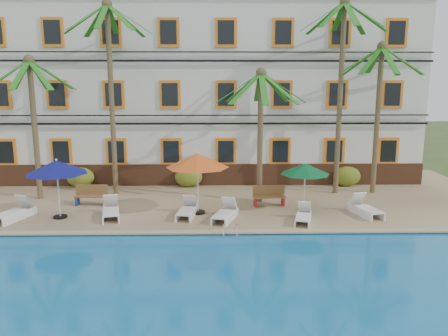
{
  "coord_description": "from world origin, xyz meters",
  "views": [
    {
      "loc": [
        0.93,
        -16.76,
        5.88
      ],
      "look_at": [
        1.32,
        3.0,
        2.0
      ],
      "focal_mm": 35.0,
      "sensor_mm": 36.0,
      "label": 1
    }
  ],
  "objects_px": {
    "umbrella_green": "(305,169)",
    "bench_right": "(269,196)",
    "palm_b": "(110,75)",
    "lounger_a": "(14,212)",
    "umbrella_blue": "(57,167)",
    "bench_left": "(91,195)",
    "umbrella_red": "(197,161)",
    "lounger_f": "(365,208)",
    "lounger_e": "(303,216)",
    "palm_a": "(33,107)",
    "pool_ladder": "(230,233)",
    "palm_d": "(341,73)",
    "lounger_c": "(187,210)",
    "lounger_b": "(111,211)",
    "lounger_d": "(225,213)",
    "palm_e": "(379,97)",
    "palm_c": "(260,115)"
  },
  "relations": [
    {
      "from": "bench_left",
      "to": "palm_b",
      "type": "bearing_deg",
      "value": 70.46
    },
    {
      "from": "umbrella_green",
      "to": "lounger_a",
      "type": "distance_m",
      "value": 12.54
    },
    {
      "from": "lounger_d",
      "to": "bench_left",
      "type": "height_order",
      "value": "bench_left"
    },
    {
      "from": "umbrella_blue",
      "to": "lounger_c",
      "type": "relative_size",
      "value": 1.36
    },
    {
      "from": "umbrella_red",
      "to": "lounger_c",
      "type": "bearing_deg",
      "value": -135.55
    },
    {
      "from": "palm_a",
      "to": "lounger_b",
      "type": "relative_size",
      "value": 3.47
    },
    {
      "from": "umbrella_green",
      "to": "lounger_f",
      "type": "xyz_separation_m",
      "value": [
        2.5,
        -0.77,
        -1.58
      ]
    },
    {
      "from": "lounger_b",
      "to": "bench_right",
      "type": "xyz_separation_m",
      "value": [
        6.93,
        1.68,
        0.18
      ]
    },
    {
      "from": "palm_b",
      "to": "lounger_e",
      "type": "bearing_deg",
      "value": -28.55
    },
    {
      "from": "palm_b",
      "to": "bench_left",
      "type": "height_order",
      "value": "palm_b"
    },
    {
      "from": "palm_a",
      "to": "lounger_a",
      "type": "xyz_separation_m",
      "value": [
        0.24,
        -3.36,
        -4.19
      ]
    },
    {
      "from": "lounger_a",
      "to": "palm_d",
      "type": "bearing_deg",
      "value": 15.89
    },
    {
      "from": "umbrella_green",
      "to": "bench_right",
      "type": "distance_m",
      "value": 2.19
    },
    {
      "from": "umbrella_red",
      "to": "lounger_f",
      "type": "bearing_deg",
      "value": -2.97
    },
    {
      "from": "lounger_d",
      "to": "bench_right",
      "type": "distance_m",
      "value": 2.98
    },
    {
      "from": "palm_b",
      "to": "bench_left",
      "type": "distance_m",
      "value": 5.91
    },
    {
      "from": "palm_b",
      "to": "lounger_a",
      "type": "bearing_deg",
      "value": -128.82
    },
    {
      "from": "umbrella_green",
      "to": "lounger_d",
      "type": "distance_m",
      "value": 4.13
    },
    {
      "from": "bench_left",
      "to": "lounger_f",
      "type": "bearing_deg",
      "value": -8.62
    },
    {
      "from": "palm_b",
      "to": "umbrella_blue",
      "type": "distance_m",
      "value": 5.71
    },
    {
      "from": "palm_c",
      "to": "umbrella_red",
      "type": "xyz_separation_m",
      "value": [
        -2.88,
        -1.94,
        -1.8
      ]
    },
    {
      "from": "palm_c",
      "to": "lounger_a",
      "type": "relative_size",
      "value": 3.04
    },
    {
      "from": "palm_c",
      "to": "umbrella_red",
      "type": "bearing_deg",
      "value": -146.02
    },
    {
      "from": "palm_d",
      "to": "lounger_c",
      "type": "bearing_deg",
      "value": -152.14
    },
    {
      "from": "lounger_e",
      "to": "palm_a",
      "type": "bearing_deg",
      "value": 162.07
    },
    {
      "from": "palm_e",
      "to": "lounger_b",
      "type": "xyz_separation_m",
      "value": [
        -12.63,
        -3.99,
        -4.62
      ]
    },
    {
      "from": "palm_b",
      "to": "palm_c",
      "type": "bearing_deg",
      "value": -11.81
    },
    {
      "from": "palm_a",
      "to": "bench_left",
      "type": "relative_size",
      "value": 4.58
    },
    {
      "from": "umbrella_red",
      "to": "umbrella_green",
      "type": "distance_m",
      "value": 4.77
    },
    {
      "from": "lounger_e",
      "to": "palm_e",
      "type": "bearing_deg",
      "value": 46.3
    },
    {
      "from": "palm_b",
      "to": "umbrella_blue",
      "type": "bearing_deg",
      "value": -110.36
    },
    {
      "from": "palm_b",
      "to": "pool_ladder",
      "type": "relative_size",
      "value": 12.83
    },
    {
      "from": "lounger_f",
      "to": "pool_ladder",
      "type": "distance_m",
      "value": 6.34
    },
    {
      "from": "umbrella_blue",
      "to": "lounger_b",
      "type": "relative_size",
      "value": 1.28
    },
    {
      "from": "umbrella_red",
      "to": "lounger_c",
      "type": "xyz_separation_m",
      "value": [
        -0.45,
        -0.44,
        -2.06
      ]
    },
    {
      "from": "bench_right",
      "to": "pool_ladder",
      "type": "bearing_deg",
      "value": -116.87
    },
    {
      "from": "palm_a",
      "to": "lounger_c",
      "type": "bearing_deg",
      "value": -22.69
    },
    {
      "from": "lounger_a",
      "to": "lounger_d",
      "type": "relative_size",
      "value": 1.07
    },
    {
      "from": "palm_a",
      "to": "umbrella_red",
      "type": "relative_size",
      "value": 2.52
    },
    {
      "from": "palm_e",
      "to": "lounger_c",
      "type": "height_order",
      "value": "palm_e"
    },
    {
      "from": "palm_c",
      "to": "palm_e",
      "type": "bearing_deg",
      "value": 14.32
    },
    {
      "from": "pool_ladder",
      "to": "bench_right",
      "type": "bearing_deg",
      "value": 63.13
    },
    {
      "from": "bench_left",
      "to": "lounger_e",
      "type": "bearing_deg",
      "value": -16.45
    },
    {
      "from": "palm_d",
      "to": "palm_b",
      "type": "bearing_deg",
      "value": -179.75
    },
    {
      "from": "lounger_b",
      "to": "lounger_d",
      "type": "bearing_deg",
      "value": -5.22
    },
    {
      "from": "palm_d",
      "to": "lounger_a",
      "type": "distance_m",
      "value": 16.31
    },
    {
      "from": "lounger_c",
      "to": "pool_ladder",
      "type": "xyz_separation_m",
      "value": [
        1.76,
        -2.2,
        -0.28
      ]
    },
    {
      "from": "bench_left",
      "to": "bench_right",
      "type": "bearing_deg",
      "value": -2.11
    },
    {
      "from": "lounger_c",
      "to": "lounger_f",
      "type": "relative_size",
      "value": 0.93
    },
    {
      "from": "bench_left",
      "to": "pool_ladder",
      "type": "height_order",
      "value": "bench_left"
    }
  ]
}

